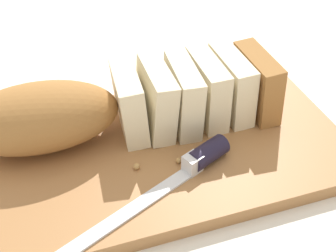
% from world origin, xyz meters
% --- Properties ---
extents(ground_plane, '(3.00, 3.00, 0.00)m').
position_xyz_m(ground_plane, '(0.00, 0.00, 0.00)').
color(ground_plane, silver).
extents(cutting_board, '(0.46, 0.28, 0.02)m').
position_xyz_m(cutting_board, '(0.00, 0.00, 0.01)').
color(cutting_board, '#9E6B3D').
rests_on(cutting_board, ground_plane).
extents(bread_loaf, '(0.40, 0.13, 0.09)m').
position_xyz_m(bread_loaf, '(-0.05, 0.05, 0.06)').
color(bread_loaf, '#996633').
rests_on(bread_loaf, cutting_board).
extents(bread_knife, '(0.27, 0.12, 0.03)m').
position_xyz_m(bread_knife, '(0.00, -0.06, 0.03)').
color(bread_knife, silver).
rests_on(bread_knife, cutting_board).
extents(crumb_near_knife, '(0.01, 0.01, 0.01)m').
position_xyz_m(crumb_near_knife, '(0.01, 0.00, 0.02)').
color(crumb_near_knife, tan).
rests_on(crumb_near_knife, cutting_board).
extents(crumb_near_loaf, '(0.01, 0.01, 0.01)m').
position_xyz_m(crumb_near_loaf, '(-0.00, -0.04, 0.02)').
color(crumb_near_loaf, tan).
rests_on(crumb_near_loaf, cutting_board).
extents(crumb_stray_left, '(0.01, 0.01, 0.01)m').
position_xyz_m(crumb_stray_left, '(0.01, 0.04, 0.02)').
color(crumb_stray_left, tan).
rests_on(crumb_stray_left, cutting_board).
extents(crumb_stray_right, '(0.01, 0.01, 0.01)m').
position_xyz_m(crumb_stray_right, '(-0.05, -0.03, 0.02)').
color(crumb_stray_right, tan).
rests_on(crumb_stray_right, cutting_board).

